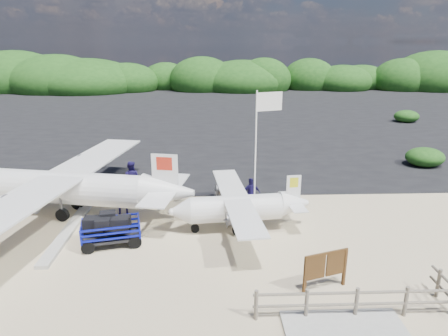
# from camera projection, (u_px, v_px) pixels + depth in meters

# --- Properties ---
(ground) EXTENTS (160.00, 160.00, 0.00)m
(ground) POSITION_uv_depth(u_px,v_px,m) (170.00, 241.00, 16.57)
(ground) COLOR beige
(asphalt_apron) EXTENTS (90.00, 50.00, 0.04)m
(asphalt_apron) POSITION_uv_depth(u_px,v_px,m) (194.00, 115.00, 45.14)
(asphalt_apron) COLOR #B2B2B2
(asphalt_apron) RESTS_ON ground
(vegetation_band) EXTENTS (124.00, 8.00, 4.40)m
(vegetation_band) POSITION_uv_depth(u_px,v_px,m) (199.00, 90.00, 68.96)
(vegetation_band) COLOR #B2B2B2
(vegetation_band) RESTS_ON ground
(fence) EXTENTS (6.40, 2.00, 1.10)m
(fence) POSITION_uv_depth(u_px,v_px,m) (355.00, 317.00, 12.02)
(fence) COLOR #B2B2B2
(fence) RESTS_ON ground
(baggage_cart) EXTENTS (2.75, 1.93, 1.25)m
(baggage_cart) POSITION_uv_depth(u_px,v_px,m) (112.00, 245.00, 16.30)
(baggage_cart) COLOR #0B13A5
(baggage_cart) RESTS_ON ground
(flagpole) EXTENTS (1.30, 0.85, 6.00)m
(flagpole) POSITION_uv_depth(u_px,v_px,m) (254.00, 222.00, 18.39)
(flagpole) COLOR white
(flagpole) RESTS_ON ground
(signboard) EXTENTS (1.70, 0.69, 1.42)m
(signboard) POSITION_uv_depth(u_px,v_px,m) (324.00, 289.00, 13.37)
(signboard) COLOR #523417
(signboard) RESTS_ON ground
(crew_a) EXTENTS (0.82, 0.68, 1.93)m
(crew_a) POSITION_uv_depth(u_px,v_px,m) (122.00, 195.00, 18.94)
(crew_a) COLOR #1B144C
(crew_a) RESTS_ON ground
(crew_b) EXTENTS (1.02, 0.83, 1.93)m
(crew_b) POSITION_uv_depth(u_px,v_px,m) (131.00, 179.00, 21.23)
(crew_b) COLOR #1B144C
(crew_b) RESTS_ON ground
(crew_c) EXTENTS (1.01, 0.58, 1.62)m
(crew_c) POSITION_uv_depth(u_px,v_px,m) (251.00, 194.00, 19.52)
(crew_c) COLOR #1B144C
(crew_c) RESTS_ON ground
(aircraft_large) EXTENTS (16.05, 16.05, 4.10)m
(aircraft_large) POSITION_uv_depth(u_px,v_px,m) (307.00, 119.00, 42.58)
(aircraft_large) COLOR #B2B2B2
(aircraft_large) RESTS_ON ground
(aircraft_small) EXTENTS (6.98, 6.98, 2.30)m
(aircraft_small) POSITION_uv_depth(u_px,v_px,m) (116.00, 118.00, 43.22)
(aircraft_small) COLOR #B2B2B2
(aircraft_small) RESTS_ON ground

